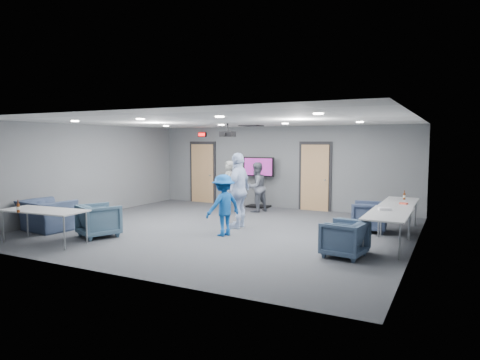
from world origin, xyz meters
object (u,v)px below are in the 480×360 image
at_px(table_right_a, 400,203).
at_px(tv_stand, 259,179).
at_px(person_a, 228,187).
at_px(bottle_front, 18,208).
at_px(chair_right_b, 347,237).
at_px(chair_right_a, 369,217).
at_px(bottle_right, 404,196).
at_px(chair_right_c, 344,239).
at_px(chair_front_a, 99,220).
at_px(person_b, 256,187).
at_px(table_front_left, 44,212).
at_px(table_right_b, 389,215).
at_px(chair_front_b, 47,215).
at_px(person_d, 223,205).
at_px(projector, 228,134).
at_px(person_c, 239,190).

distance_m(table_right_a, tv_stand, 5.05).
xyz_separation_m(person_a, table_right_a, (5.07, -0.49, -0.11)).
bearing_deg(bottle_front, chair_right_b, 22.77).
bearing_deg(chair_right_a, bottle_right, 133.86).
xyz_separation_m(chair_right_a, chair_right_c, (0.00, -2.61, -0.02)).
relative_size(chair_front_a, table_right_a, 0.46).
distance_m(person_b, tv_stand, 0.95).
height_order(chair_front_a, table_front_left, chair_front_a).
height_order(table_right_b, tv_stand, tv_stand).
bearing_deg(person_b, chair_right_a, 90.63).
height_order(person_a, table_right_b, person_a).
bearing_deg(chair_front_b, person_d, -153.43).
bearing_deg(chair_right_c, person_d, -93.26).
bearing_deg(person_d, bottle_right, 150.62).
bearing_deg(chair_front_a, person_d, -126.84).
distance_m(bottle_right, tv_stand, 4.96).
bearing_deg(person_a, projector, -6.09).
distance_m(chair_right_a, projector, 4.27).
bearing_deg(chair_right_b, chair_right_c, 8.49).
bearing_deg(chair_right_b, table_right_a, 175.14).
relative_size(person_d, chair_front_a, 1.71).
bearing_deg(chair_right_b, person_c, -104.15).
bearing_deg(bottle_right, chair_front_a, -145.30).
bearing_deg(person_c, chair_front_a, -47.20).
height_order(person_d, chair_right_b, person_d).
xyz_separation_m(person_b, chair_right_a, (3.71, -1.44, -0.41)).
relative_size(person_c, chair_front_b, 1.64).
height_order(chair_right_a, bottle_right, bottle_right).
bearing_deg(table_right_b, chair_front_b, 104.66).
xyz_separation_m(chair_front_b, table_right_a, (7.78, 3.94, 0.31)).
xyz_separation_m(person_d, chair_right_a, (2.95, 2.03, -0.35)).
bearing_deg(table_right_a, person_a, 84.49).
bearing_deg(person_d, chair_front_b, -47.73).
relative_size(chair_front_b, table_right_b, 0.59).
bearing_deg(chair_front_b, person_b, -117.71).
relative_size(person_a, chair_right_c, 2.10).
xyz_separation_m(person_b, bottle_front, (-2.50, -6.36, 0.05)).
bearing_deg(person_a, person_c, 0.91).
distance_m(person_a, bottle_front, 6.10).
bearing_deg(table_right_a, person_b, 76.90).
relative_size(bottle_right, tv_stand, 0.14).
distance_m(chair_front_b, table_right_a, 8.73).
relative_size(person_c, table_right_b, 0.97).
bearing_deg(table_front_left, table_right_b, 19.28).
bearing_deg(chair_right_a, table_right_a, 117.33).
relative_size(bottle_right, projector, 0.65).
relative_size(table_right_a, table_front_left, 0.94).
bearing_deg(bottle_right, chair_right_b, -102.68).
distance_m(table_right_b, table_front_left, 7.32).
bearing_deg(table_front_left, chair_right_b, 14.76).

